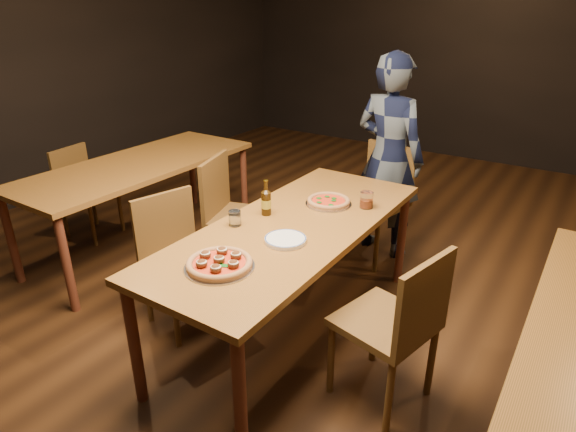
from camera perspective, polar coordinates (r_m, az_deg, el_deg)
The scene contains 16 objects.
ground at distance 3.20m, azimuth 0.51°, elevation -13.27°, with size 9.00×9.00×0.00m, color black.
room_shell at distance 2.55m, azimuth 0.67°, elevation 22.23°, with size 9.00×9.00×9.00m.
table_main at distance 2.84m, azimuth 0.56°, elevation -2.28°, with size 0.80×2.00×0.75m.
table_left at distance 4.13m, azimuth -17.33°, elevation 5.10°, with size 0.80×2.00×0.75m.
chair_main_nw at distance 3.10m, azimuth -12.34°, elevation -5.37°, with size 0.42×0.42×0.89m, color brown, non-canonical shape.
chair_main_sw at distance 3.59m, azimuth -5.43°, elevation -0.09°, with size 0.45×0.45×0.96m, color brown, non-canonical shape.
chair_main_e at distance 2.53m, azimuth 11.40°, elevation -12.09°, with size 0.43×0.43×0.93m, color brown, non-canonical shape.
chair_end at distance 3.90m, azimuth 10.06°, elevation 1.62°, with size 0.45×0.45×0.96m, color brown, non-canonical shape.
chair_nbr_left at distance 4.59m, azimuth -22.51°, elevation 2.69°, with size 0.39×0.39×0.83m, color brown, non-canonical shape.
pizza_meatball at distance 2.37m, azimuth -8.14°, elevation -5.54°, with size 0.34×0.34×0.06m.
pizza_margherita at distance 3.09m, azimuth 4.83°, elevation 1.74°, with size 0.29×0.29×0.04m.
plate_stack at distance 2.60m, azimuth -0.31°, elevation -2.83°, with size 0.23×0.23×0.02m, color white.
beer_bottle at distance 2.91m, azimuth -2.60°, elevation 1.59°, with size 0.06×0.06×0.22m.
water_glass at distance 2.79m, azimuth -6.31°, elevation -0.25°, with size 0.07×0.07×0.09m, color white.
amber_glass at distance 3.06m, azimuth 9.29°, elevation 1.90°, with size 0.08×0.08×0.10m, color #923710.
diner at distance 3.93m, azimuth 11.85°, elevation 6.82°, with size 0.59×0.39×1.63m, color black.
Camera 1 is at (1.38, -2.14, 1.93)m, focal length 30.00 mm.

